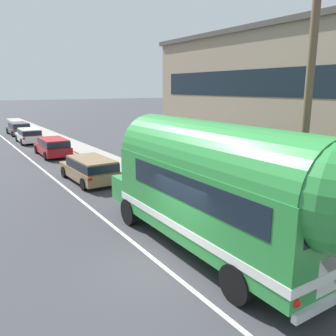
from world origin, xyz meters
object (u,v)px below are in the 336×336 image
(car_second, at_px, (53,146))
(car_third, at_px, (29,135))
(car_lead, at_px, (90,168))
(car_fourth, at_px, (19,128))
(painted_bus, at_px, (222,185))
(utility_pole, at_px, (307,111))

(car_second, height_order, car_third, same)
(car_second, bearing_deg, car_lead, -91.63)
(car_lead, relative_size, car_fourth, 1.00)
(painted_bus, relative_size, car_second, 2.24)
(utility_pole, distance_m, car_fourth, 34.85)
(car_second, distance_m, car_third, 7.77)
(utility_pole, xyz_separation_m, car_lead, (-2.74, 11.36, -3.63))
(painted_bus, height_order, car_lead, painted_bus)
(car_third, xyz_separation_m, car_fourth, (0.24, 6.75, 0.01))
(car_fourth, bearing_deg, utility_pole, -85.98)
(car_lead, bearing_deg, car_third, 89.77)
(car_lead, distance_m, car_third, 16.47)
(utility_pole, distance_m, painted_bus, 3.40)
(utility_pole, bearing_deg, car_lead, 103.54)
(utility_pole, relative_size, car_third, 1.97)
(car_second, distance_m, car_fourth, 14.52)
(utility_pole, height_order, painted_bus, utility_pole)
(car_lead, height_order, car_fourth, same)
(car_third, bearing_deg, car_second, -88.66)
(car_second, height_order, car_fourth, same)
(utility_pole, relative_size, car_fourth, 1.85)
(car_third, distance_m, car_fourth, 6.76)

